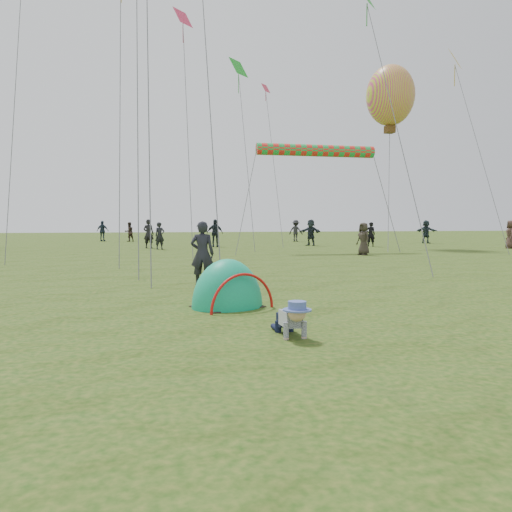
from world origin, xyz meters
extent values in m
plane|color=#12390B|center=(0.00, 0.00, 0.00)|extent=(140.00, 140.00, 0.00)
ellipsoid|color=#148967|center=(-1.13, 2.56, 0.00)|extent=(1.81, 1.69, 1.88)
imported|color=black|center=(-1.28, 5.82, 0.83)|extent=(0.68, 0.53, 1.67)
imported|color=black|center=(-2.69, 24.50, 0.89)|extent=(0.76, 0.62, 1.79)
imported|color=#1E262D|center=(1.54, 25.40, 0.90)|extent=(1.07, 0.50, 1.79)
imported|color=#312B23|center=(7.69, 15.94, 0.80)|extent=(0.72, 0.90, 1.60)
imported|color=#25333A|center=(17.82, 27.23, 0.88)|extent=(1.34, 1.63, 1.75)
imported|color=black|center=(11.61, 23.56, 0.80)|extent=(0.66, 0.51, 1.61)
imported|color=#2F221E|center=(-4.27, 35.07, 0.79)|extent=(0.97, 0.91, 1.58)
imported|color=#212D3E|center=(-6.47, 36.44, 0.85)|extent=(1.08, 0.70, 1.70)
imported|color=#242428|center=(9.12, 32.43, 0.88)|extent=(1.31, 1.18, 1.77)
imported|color=#422D27|center=(18.94, 19.57, 0.86)|extent=(0.85, 0.99, 1.72)
imported|color=#1F282E|center=(8.15, 25.60, 0.90)|extent=(1.50, 1.60, 1.79)
imported|color=black|center=(-2.04, 23.04, 0.80)|extent=(0.68, 0.57, 1.61)
cylinder|color=red|center=(6.34, 19.28, 5.51)|extent=(6.63, 0.64, 0.64)
plane|color=#DE2D54|center=(-0.77, 19.79, 12.18)|extent=(1.08, 1.08, 0.88)
plane|color=#CDA20B|center=(14.80, 19.50, 11.02)|extent=(1.31, 1.31, 1.07)
plane|color=#CC344E|center=(5.71, 28.75, 11.23)|extent=(0.77, 0.77, 0.63)
plane|color=#199C21|center=(2.97, 24.50, 11.27)|extent=(1.35, 1.35, 1.10)
camera|label=1|loc=(-2.59, -6.96, 1.67)|focal=35.00mm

